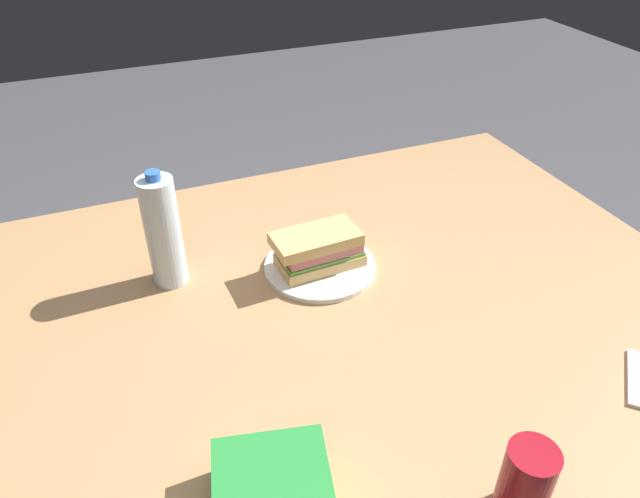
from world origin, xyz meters
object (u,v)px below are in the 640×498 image
object	(u,v)px
sandwich	(319,249)
water_bottle_tall	(163,232)
paper_plate	(320,267)
soda_can_red	(525,483)
dining_table	(323,346)

from	to	relation	value
sandwich	water_bottle_tall	bearing A→B (deg)	-15.75
paper_plate	soda_can_red	world-z (taller)	soda_can_red
paper_plate	sandwich	distance (m)	0.05
paper_plate	dining_table	bearing A→B (deg)	70.04
dining_table	paper_plate	distance (m)	0.17
water_bottle_tall	dining_table	bearing A→B (deg)	139.22
dining_table	water_bottle_tall	world-z (taller)	water_bottle_tall
paper_plate	water_bottle_tall	bearing A→B (deg)	-15.18
dining_table	water_bottle_tall	size ratio (longest dim) A/B	6.28
sandwich	soda_can_red	bearing A→B (deg)	94.35
paper_plate	sandwich	world-z (taller)	sandwich
sandwich	soda_can_red	xyz separation A→B (m)	(-0.04, 0.59, 0.01)
dining_table	water_bottle_tall	distance (m)	0.38
dining_table	paper_plate	world-z (taller)	paper_plate
paper_plate	soda_can_red	xyz separation A→B (m)	(-0.04, 0.59, 0.06)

